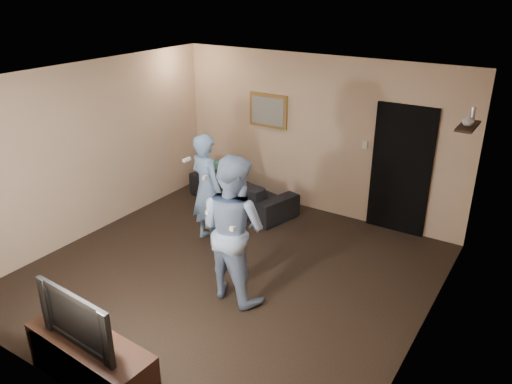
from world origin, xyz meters
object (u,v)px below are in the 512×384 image
Objects in this scene: sofa at (242,189)px; tv_console at (92,361)px; wii_player_left at (207,189)px; wii_player_right at (233,228)px; television at (84,315)px.

sofa reaches higher than tv_console.
wii_player_left is (-0.83, 2.92, 0.59)m from tv_console.
tv_console is at bearing -98.77° from wii_player_right.
television is at bearing 118.97° from sofa.
wii_player_left reaches higher than sofa.
wii_player_right is (0.30, 1.98, 0.13)m from television.
wii_player_left is at bearing 109.21° from tv_console.
sofa is at bearing 122.12° from wii_player_right.
wii_player_right is at bearing 136.32° from sofa.
sofa is 1.46m from wii_player_left.
wii_player_right is at bearing 84.50° from television.
television reaches higher than sofa.
television is at bearing -98.77° from wii_player_right.
television is at bearing 0.00° from tv_console.
wii_player_left is 0.91× the size of wii_player_right.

